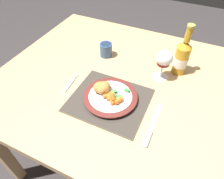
# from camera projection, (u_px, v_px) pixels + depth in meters

# --- Properties ---
(ground_plane) EXTENTS (6.00, 6.00, 0.00)m
(ground_plane) POSITION_uv_depth(u_px,v_px,m) (117.00, 152.00, 1.49)
(ground_plane) COLOR #383333
(dining_table) EXTENTS (1.16, 0.99, 0.74)m
(dining_table) POSITION_uv_depth(u_px,v_px,m) (119.00, 91.00, 1.02)
(dining_table) COLOR tan
(dining_table) RESTS_ON ground
(placemat) EXTENTS (0.32, 0.28, 0.01)m
(placemat) POSITION_uv_depth(u_px,v_px,m) (109.00, 100.00, 0.86)
(placemat) COLOR brown
(placemat) RESTS_ON dining_table
(dinner_plate) EXTENTS (0.23, 0.23, 0.02)m
(dinner_plate) POSITION_uv_depth(u_px,v_px,m) (110.00, 97.00, 0.85)
(dinner_plate) COLOR white
(dinner_plate) RESTS_ON placemat
(breaded_croquettes) EXTENTS (0.10, 0.09, 0.05)m
(breaded_croquettes) POSITION_uv_depth(u_px,v_px,m) (103.00, 88.00, 0.85)
(breaded_croquettes) COLOR tan
(breaded_croquettes) RESTS_ON dinner_plate
(green_beans_pile) EXTENTS (0.08, 0.09, 0.01)m
(green_beans_pile) POSITION_uv_depth(u_px,v_px,m) (118.00, 96.00, 0.83)
(green_beans_pile) COLOR #4CA84C
(green_beans_pile) RESTS_ON dinner_plate
(glazed_carrots) EXTENTS (0.09, 0.06, 0.02)m
(glazed_carrots) POSITION_uv_depth(u_px,v_px,m) (112.00, 98.00, 0.82)
(glazed_carrots) COLOR orange
(glazed_carrots) RESTS_ON dinner_plate
(fork) EXTENTS (0.02, 0.13, 0.01)m
(fork) POSITION_uv_depth(u_px,v_px,m) (70.00, 84.00, 0.93)
(fork) COLOR silver
(fork) RESTS_ON dining_table
(table_knife) EXTENTS (0.02, 0.22, 0.01)m
(table_knife) POSITION_uv_depth(u_px,v_px,m) (152.00, 128.00, 0.76)
(table_knife) COLOR silver
(table_knife) RESTS_ON dining_table
(wine_glass) EXTENTS (0.08, 0.08, 0.15)m
(wine_glass) POSITION_uv_depth(u_px,v_px,m) (164.00, 60.00, 0.89)
(wine_glass) COLOR silver
(wine_glass) RESTS_ON dining_table
(bottle) EXTENTS (0.07, 0.07, 0.25)m
(bottle) POSITION_uv_depth(u_px,v_px,m) (182.00, 57.00, 0.93)
(bottle) COLOR gold
(bottle) RESTS_ON dining_table
(drinking_cup) EXTENTS (0.07, 0.07, 0.07)m
(drinking_cup) POSITION_uv_depth(u_px,v_px,m) (106.00, 49.00, 1.06)
(drinking_cup) COLOR #385684
(drinking_cup) RESTS_ON dining_table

